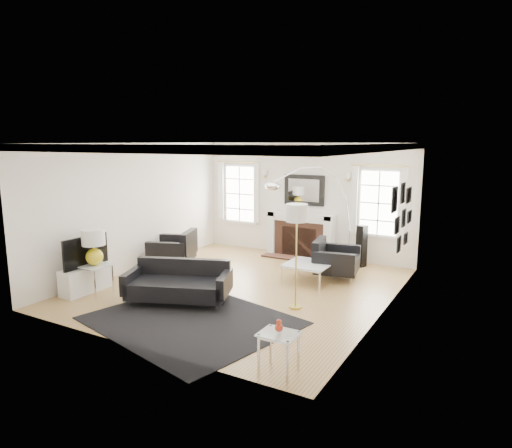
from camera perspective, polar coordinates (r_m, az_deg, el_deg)
The scene contains 25 objects.
floor at distance 9.07m, azimuth -1.73°, elevation -7.91°, with size 6.00×6.00×0.00m, color olive.
back_wall at distance 11.38m, azimuth 6.10°, elevation 3.00°, with size 5.50×0.04×2.80m, color silver.
front_wall at distance 6.42m, azimuth -15.86°, elevation -3.03°, with size 5.50×0.04×2.80m, color silver.
left_wall at distance 10.42m, azimuth -14.82°, elevation 2.04°, with size 0.04×6.00×2.80m, color silver.
right_wall at distance 7.70m, azimuth 16.00°, elevation -0.86°, with size 0.04×6.00×2.80m, color silver.
ceiling at distance 8.62m, azimuth -1.83°, elevation 10.06°, with size 5.50×6.00×0.02m, color white.
crown_molding at distance 8.62m, azimuth -1.83°, elevation 9.66°, with size 5.50×6.00×0.12m, color white.
fireplace at distance 11.33m, azimuth 5.60°, elevation -1.42°, with size 1.70×0.69×1.11m.
mantel_mirror at distance 11.31m, azimuth 6.03°, elevation 4.24°, with size 1.05×0.07×0.75m.
window_left at distance 12.18m, azimuth -2.02°, elevation 3.81°, with size 1.24×0.15×1.62m.
window_right at distance 10.73m, azimuth 15.10°, elevation 2.58°, with size 1.24×0.15×1.62m.
gallery_wall at distance 8.93m, azimuth 17.82°, elevation 1.42°, with size 0.04×1.73×1.29m.
tv_unit at distance 9.29m, azimuth -20.50°, elevation -6.03°, with size 0.35×1.00×1.09m.
area_rug at distance 7.54m, azimuth -8.10°, elevation -11.84°, with size 3.02×2.51×0.01m, color black.
sofa at distance 8.32m, azimuth -9.58°, elevation -7.42°, with size 2.00×1.43×0.60m.
armchair_left at distance 10.61m, azimuth -10.07°, elevation -3.21°, with size 1.20×1.27×0.69m.
armchair_right at distance 9.75m, azimuth 9.71°, elevation -4.49°, with size 1.04×1.12×0.66m.
coffee_table at distance 9.35m, azimuth 6.58°, elevation -5.09°, with size 0.89×0.89×0.39m.
side_table_left at distance 9.09m, azimuth -19.44°, elevation -5.51°, with size 0.51×0.51×0.56m.
nesting_table at distance 5.80m, azimuth 2.87°, elevation -14.51°, with size 0.47×0.40×0.52m.
gourd_lamp at distance 8.97m, azimuth -19.63°, elevation -2.44°, with size 0.43×0.43×0.68m.
orange_vase at distance 5.71m, azimuth 2.89°, elevation -12.65°, with size 0.10×0.10×0.16m.
arc_floor_lamp at distance 10.31m, azimuth 7.00°, elevation 1.55°, with size 1.67×1.55×2.37m.
stick_floor_lamp at distance 7.63m, azimuth 5.12°, elevation 0.70°, with size 0.37×0.37×1.81m.
speaker_tower at distance 10.69m, azimuth 13.05°, elevation -2.70°, with size 0.19×0.19×0.96m, color black.
Camera 1 is at (4.48, -7.36, 2.84)m, focal length 32.00 mm.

